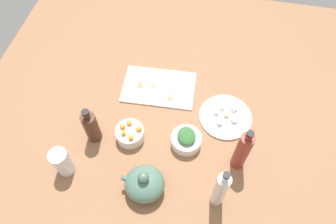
{
  "coord_description": "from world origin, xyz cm",
  "views": [
    {
      "loc": [
        -15.0,
        74.69,
        129.7
      ],
      "look_at": [
        0.0,
        0.0,
        8.0
      ],
      "focal_mm": 33.46,
      "sensor_mm": 36.0,
      "label": 1
    }
  ],
  "objects_px": {
    "bottle_1": "(91,127)",
    "bowl_carrots": "(130,134)",
    "cutting_board": "(159,87)",
    "bottle_2": "(220,190)",
    "plate_tofu": "(225,117)",
    "bowl_greens": "(186,140)",
    "drinking_glass_0": "(62,162)",
    "bottle_0": "(242,151)",
    "teapot": "(144,184)"
  },
  "relations": [
    {
      "from": "bottle_2",
      "to": "drinking_glass_0",
      "type": "distance_m",
      "value": 0.64
    },
    {
      "from": "cutting_board",
      "to": "bottle_1",
      "type": "bearing_deg",
      "value": 55.38
    },
    {
      "from": "bowl_greens",
      "to": "bowl_carrots",
      "type": "relative_size",
      "value": 1.06
    },
    {
      "from": "teapot",
      "to": "drinking_glass_0",
      "type": "height_order",
      "value": "teapot"
    },
    {
      "from": "teapot",
      "to": "bottle_1",
      "type": "height_order",
      "value": "bottle_1"
    },
    {
      "from": "bowl_greens",
      "to": "bowl_carrots",
      "type": "distance_m",
      "value": 0.25
    },
    {
      "from": "cutting_board",
      "to": "bottle_2",
      "type": "height_order",
      "value": "bottle_2"
    },
    {
      "from": "cutting_board",
      "to": "bottle_1",
      "type": "height_order",
      "value": "bottle_1"
    },
    {
      "from": "cutting_board",
      "to": "drinking_glass_0",
      "type": "distance_m",
      "value": 0.58
    },
    {
      "from": "bottle_0",
      "to": "drinking_glass_0",
      "type": "relative_size",
      "value": 1.88
    },
    {
      "from": "plate_tofu",
      "to": "teapot",
      "type": "bearing_deg",
      "value": 54.61
    },
    {
      "from": "teapot",
      "to": "plate_tofu",
      "type": "bearing_deg",
      "value": -125.39
    },
    {
      "from": "bowl_greens",
      "to": "drinking_glass_0",
      "type": "bearing_deg",
      "value": 24.69
    },
    {
      "from": "cutting_board",
      "to": "bottle_0",
      "type": "bearing_deg",
      "value": 141.72
    },
    {
      "from": "bowl_carrots",
      "to": "cutting_board",
      "type": "bearing_deg",
      "value": -102.6
    },
    {
      "from": "bottle_0",
      "to": "drinking_glass_0",
      "type": "distance_m",
      "value": 0.73
    },
    {
      "from": "bowl_carrots",
      "to": "drinking_glass_0",
      "type": "xyz_separation_m",
      "value": [
        0.23,
        0.2,
        0.04
      ]
    },
    {
      "from": "plate_tofu",
      "to": "bowl_carrots",
      "type": "height_order",
      "value": "bowl_carrots"
    },
    {
      "from": "drinking_glass_0",
      "to": "plate_tofu",
      "type": "bearing_deg",
      "value": -148.65
    },
    {
      "from": "plate_tofu",
      "to": "teapot",
      "type": "xyz_separation_m",
      "value": [
        0.29,
        0.41,
        0.05
      ]
    },
    {
      "from": "bowl_greens",
      "to": "teapot",
      "type": "height_order",
      "value": "teapot"
    },
    {
      "from": "drinking_glass_0",
      "to": "bowl_carrots",
      "type": "bearing_deg",
      "value": -138.61
    },
    {
      "from": "cutting_board",
      "to": "bottle_1",
      "type": "xyz_separation_m",
      "value": [
        0.23,
        0.33,
        0.09
      ]
    },
    {
      "from": "cutting_board",
      "to": "bottle_2",
      "type": "relative_size",
      "value": 1.26
    },
    {
      "from": "bottle_0",
      "to": "teapot",
      "type": "bearing_deg",
      "value": 27.49
    },
    {
      "from": "bowl_carrots",
      "to": "drinking_glass_0",
      "type": "height_order",
      "value": "drinking_glass_0"
    },
    {
      "from": "bowl_carrots",
      "to": "bottle_1",
      "type": "distance_m",
      "value": 0.17
    },
    {
      "from": "teapot",
      "to": "bottle_2",
      "type": "xyz_separation_m",
      "value": [
        -0.29,
        -0.01,
        0.07
      ]
    },
    {
      "from": "plate_tofu",
      "to": "bottle_0",
      "type": "distance_m",
      "value": 0.26
    },
    {
      "from": "bottle_2",
      "to": "cutting_board",
      "type": "bearing_deg",
      "value": -55.55
    },
    {
      "from": "bowl_carrots",
      "to": "drinking_glass_0",
      "type": "relative_size",
      "value": 0.87
    },
    {
      "from": "bottle_1",
      "to": "bowl_carrots",
      "type": "bearing_deg",
      "value": -169.68
    },
    {
      "from": "bowl_greens",
      "to": "bottle_1",
      "type": "distance_m",
      "value": 0.42
    },
    {
      "from": "bowl_greens",
      "to": "bottle_0",
      "type": "xyz_separation_m",
      "value": [
        -0.23,
        0.05,
        0.09
      ]
    },
    {
      "from": "cutting_board",
      "to": "teapot",
      "type": "height_order",
      "value": "teapot"
    },
    {
      "from": "bottle_0",
      "to": "bottle_2",
      "type": "distance_m",
      "value": 0.19
    },
    {
      "from": "cutting_board",
      "to": "plate_tofu",
      "type": "height_order",
      "value": "plate_tofu"
    },
    {
      "from": "bottle_1",
      "to": "bottle_2",
      "type": "height_order",
      "value": "bottle_2"
    },
    {
      "from": "bowl_carrots",
      "to": "bottle_0",
      "type": "relative_size",
      "value": 0.46
    },
    {
      "from": "cutting_board",
      "to": "bottle_2",
      "type": "distance_m",
      "value": 0.63
    },
    {
      "from": "plate_tofu",
      "to": "bowl_greens",
      "type": "xyz_separation_m",
      "value": [
        0.16,
        0.17,
        0.02
      ]
    },
    {
      "from": "teapot",
      "to": "bottle_2",
      "type": "height_order",
      "value": "bottle_2"
    },
    {
      "from": "bowl_greens",
      "to": "bottle_2",
      "type": "height_order",
      "value": "bottle_2"
    },
    {
      "from": "bottle_2",
      "to": "drinking_glass_0",
      "type": "relative_size",
      "value": 1.94
    },
    {
      "from": "plate_tofu",
      "to": "drinking_glass_0",
      "type": "xyz_separation_m",
      "value": [
        0.64,
        0.39,
        0.07
      ]
    },
    {
      "from": "bowl_carrots",
      "to": "bottle_1",
      "type": "bearing_deg",
      "value": 10.32
    },
    {
      "from": "cutting_board",
      "to": "bowl_carrots",
      "type": "distance_m",
      "value": 0.31
    },
    {
      "from": "plate_tofu",
      "to": "bottle_2",
      "type": "height_order",
      "value": "bottle_2"
    },
    {
      "from": "bottle_1",
      "to": "drinking_glass_0",
      "type": "bearing_deg",
      "value": 67.93
    },
    {
      "from": "plate_tofu",
      "to": "bottle_1",
      "type": "height_order",
      "value": "bottle_1"
    }
  ]
}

